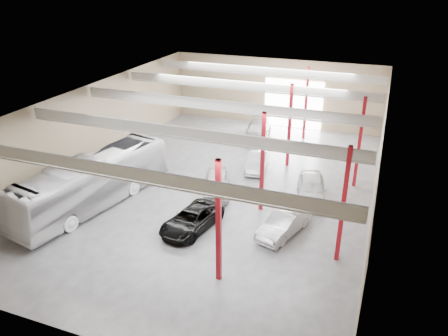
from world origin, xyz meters
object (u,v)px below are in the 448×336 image
Objects in this scene: black_sedan at (192,220)px; car_row_c at (258,131)px; car_row_b at (257,161)px; car_right_far at (311,188)px; car_row_a at (216,183)px; coach_bus at (93,181)px; car_right_near at (284,223)px.

car_row_c is (-0.74, 17.11, 0.14)m from black_sedan.
car_right_far is at bearing -44.22° from car_row_b.
car_right_far reaches higher than car_row_a.
coach_bus reaches higher than car_row_b.
car_right_near is (5.62, 1.55, 0.06)m from black_sedan.
coach_bus reaches higher than car_row_a.
car_right_near reaches higher than car_row_b.
car_row_b is 6.99m from car_row_c.
coach_bus reaches higher than car_right_near.
coach_bus is 2.58× the size of black_sedan.
black_sedan is at bearing -144.49° from car_right_far.
car_row_b is 0.90× the size of car_right_far.
coach_bus is 15.42m from car_right_far.
coach_bus is 13.44m from car_right_near.
coach_bus reaches higher than car_right_far.
car_row_a is 1.06× the size of car_row_b.
black_sedan is 10.47m from car_row_b.
car_right_far is (7.09, -10.36, 0.02)m from car_row_c.
car_row_c is 16.81m from car_right_near.
car_row_c reaches higher than black_sedan.
car_right_near is at bearing -109.21° from car_right_far.
black_sedan is 9.27m from car_right_far.
car_row_a is 1.04× the size of car_right_near.
car_row_b is 0.99× the size of car_right_near.
car_right_far is (6.35, 6.75, 0.16)m from black_sedan.
black_sedan is 1.09× the size of car_right_near.
coach_bus is at bearing -141.17° from car_row_b.
car_row_a is at bearing -98.61° from car_row_c.
coach_bus is 2.57× the size of car_right_far.
black_sedan is 0.87× the size of car_row_c.
car_row_b is at bearing 133.42° from car_right_far.
car_row_b is at bearing 134.41° from car_right_near.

